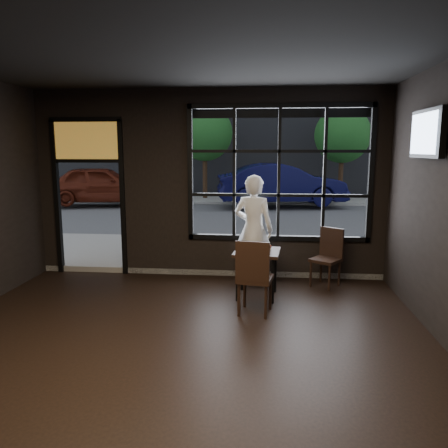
# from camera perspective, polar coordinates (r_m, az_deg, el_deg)

# --- Properties ---
(floor) EXTENTS (6.00, 7.00, 0.02)m
(floor) POSITION_cam_1_polar(r_m,az_deg,el_deg) (4.58, -8.07, -19.25)
(floor) COLOR black
(floor) RESTS_ON ground
(ceiling) EXTENTS (6.00, 7.00, 0.02)m
(ceiling) POSITION_cam_1_polar(r_m,az_deg,el_deg) (4.13, -9.23, 23.78)
(ceiling) COLOR black
(ceiling) RESTS_ON ground
(window_frame) EXTENTS (3.06, 0.12, 2.28)m
(window_frame) POSITION_cam_1_polar(r_m,az_deg,el_deg) (7.40, 7.19, 6.58)
(window_frame) COLOR black
(window_frame) RESTS_ON ground
(stained_transom) EXTENTS (1.20, 0.06, 0.70)m
(stained_transom) POSITION_cam_1_polar(r_m,az_deg,el_deg) (8.00, -17.49, 10.38)
(stained_transom) COLOR orange
(stained_transom) RESTS_ON ground
(street_asphalt) EXTENTS (60.00, 41.00, 0.04)m
(street_asphalt) POSITION_cam_1_polar(r_m,az_deg,el_deg) (27.99, 3.43, 5.19)
(street_asphalt) COLOR #545456
(street_asphalt) RESTS_ON ground
(building_across) EXTENTS (28.00, 12.00, 15.00)m
(building_across) POSITION_cam_1_polar(r_m,az_deg,el_deg) (27.42, 3.52, 20.89)
(building_across) COLOR #5B5956
(building_across) RESTS_ON ground
(cafe_table) EXTENTS (0.71, 0.71, 0.71)m
(cafe_table) POSITION_cam_1_polar(r_m,az_deg,el_deg) (6.61, 4.30, -6.47)
(cafe_table) COLOR black
(cafe_table) RESTS_ON floor
(chair_near) EXTENTS (0.52, 0.52, 1.03)m
(chair_near) POSITION_cam_1_polar(r_m,az_deg,el_deg) (5.92, 4.09, -6.81)
(chair_near) COLOR black
(chair_near) RESTS_ON floor
(chair_window) EXTENTS (0.57, 0.57, 0.94)m
(chair_window) POSITION_cam_1_polar(r_m,az_deg,el_deg) (7.23, 13.12, -4.34)
(chair_window) COLOR black
(chair_window) RESTS_ON floor
(man) EXTENTS (0.74, 0.58, 1.80)m
(man) POSITION_cam_1_polar(r_m,az_deg,el_deg) (7.18, 3.87, -0.72)
(man) COLOR white
(man) RESTS_ON floor
(hotdog) EXTENTS (0.22, 0.14, 0.06)m
(hotdog) POSITION_cam_1_polar(r_m,az_deg,el_deg) (6.63, 5.33, -3.03)
(hotdog) COLOR tan
(hotdog) RESTS_ON cafe_table
(cup) EXTENTS (0.14, 0.14, 0.10)m
(cup) POSITION_cam_1_polar(r_m,az_deg,el_deg) (6.43, 2.67, -3.22)
(cup) COLOR silver
(cup) RESTS_ON cafe_table
(tv) EXTENTS (0.11, 1.00, 0.59)m
(tv) POSITION_cam_1_polar(r_m,az_deg,el_deg) (5.95, 25.04, 10.65)
(tv) COLOR black
(tv) RESTS_ON wall_right
(navy_car) EXTENTS (5.00, 2.50, 1.58)m
(navy_car) POSITION_cam_1_polar(r_m,az_deg,el_deg) (16.64, 7.49, 5.15)
(navy_car) COLOR black
(navy_car) RESTS_ON street_asphalt
(maroon_car) EXTENTS (4.58, 2.52, 1.47)m
(maroon_car) POSITION_cam_1_polar(r_m,az_deg,el_deg) (17.59, -15.68, 4.95)
(maroon_car) COLOR #54190D
(maroon_car) RESTS_ON street_asphalt
(tree_left) EXTENTS (2.38, 2.38, 4.06)m
(tree_left) POSITION_cam_1_polar(r_m,az_deg,el_deg) (19.00, -2.54, 11.75)
(tree_left) COLOR #332114
(tree_left) RESTS_ON street_asphalt
(tree_right) EXTENTS (2.30, 2.30, 3.92)m
(tree_right) POSITION_cam_1_polar(r_m,az_deg,el_deg) (18.96, 15.22, 11.12)
(tree_right) COLOR #332114
(tree_right) RESTS_ON street_asphalt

